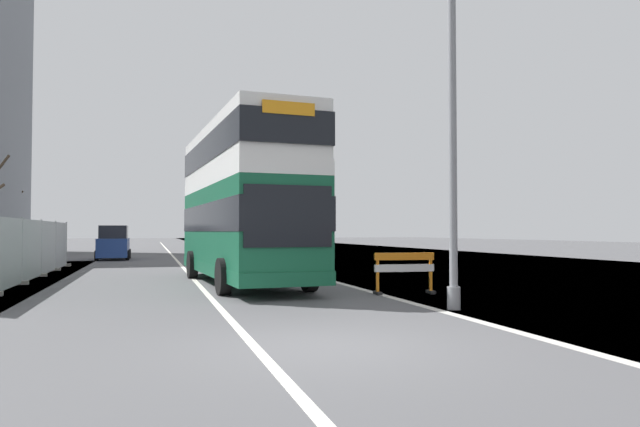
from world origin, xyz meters
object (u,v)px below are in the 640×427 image
double_decker_bus (243,201)px  car_oncoming_near (114,244)px  roadworks_barrier (404,268)px  lamppost_foreground (453,140)px  car_receding_mid (201,240)px

double_decker_bus → car_oncoming_near: size_ratio=2.55×
roadworks_barrier → car_oncoming_near: (-8.81, 22.47, 0.25)m
double_decker_bus → lamppost_foreground: (3.51, -7.46, 1.02)m
double_decker_bus → roadworks_barrier: (3.79, -4.30, -2.00)m
roadworks_barrier → car_oncoming_near: car_oncoming_near is taller
car_receding_mid → lamppost_foreground: bearing=-85.6°
roadworks_barrier → car_receding_mid: car_receding_mid is taller
lamppost_foreground → car_receding_mid: 34.44m
roadworks_barrier → car_oncoming_near: size_ratio=0.42×
lamppost_foreground → roadworks_barrier: lamppost_foreground is taller
double_decker_bus → car_receding_mid: double_decker_bus is taller
double_decker_bus → lamppost_foreground: size_ratio=1.31×
car_receding_mid → roadworks_barrier: bearing=-84.7°
lamppost_foreground → car_oncoming_near: bearing=108.4°
roadworks_barrier → car_receding_mid: bearing=95.3°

